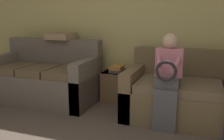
% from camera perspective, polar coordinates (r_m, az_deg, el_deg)
% --- Properties ---
extents(wall_back, '(7.41, 0.06, 2.55)m').
position_cam_1_polar(wall_back, '(4.05, 6.38, 11.08)').
color(wall_back, '#DBCC7F').
rests_on(wall_back, ground_plane).
extents(couch_main, '(1.94, 0.97, 0.89)m').
position_cam_1_polar(couch_main, '(3.52, 19.47, -5.69)').
color(couch_main, brown).
rests_on(couch_main, ground_plane).
extents(couch_side, '(1.68, 0.86, 0.98)m').
position_cam_1_polar(couch_side, '(4.20, -14.91, -1.97)').
color(couch_side, '#70665B').
rests_on(couch_side, ground_plane).
extents(child_left_seated, '(0.33, 0.38, 1.16)m').
position_cam_1_polar(child_left_seated, '(3.05, 12.63, -1.57)').
color(child_left_seated, '#56565B').
rests_on(child_left_seated, ground_plane).
extents(side_shelf, '(0.49, 0.39, 0.47)m').
position_cam_1_polar(side_shelf, '(4.05, 1.25, -3.64)').
color(side_shelf, brown).
rests_on(side_shelf, ground_plane).
extents(book_stack, '(0.21, 0.26, 0.10)m').
position_cam_1_polar(book_stack, '(3.98, 1.15, 0.20)').
color(book_stack, '#4C4C56').
rests_on(book_stack, side_shelf).
extents(throw_pillow, '(0.40, 0.40, 0.10)m').
position_cam_1_polar(throw_pillow, '(4.25, -11.57, 7.63)').
color(throw_pillow, '#A38460').
rests_on(throw_pillow, couch_side).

